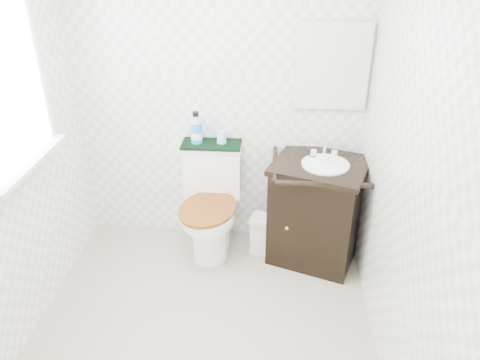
# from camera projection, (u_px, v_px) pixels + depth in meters

# --- Properties ---
(floor) EXTENTS (2.40, 2.40, 0.00)m
(floor) POSITION_uv_depth(u_px,v_px,m) (202.00, 336.00, 3.01)
(floor) COLOR #ADA78B
(floor) RESTS_ON ground
(wall_back) EXTENTS (2.40, 0.00, 2.40)m
(wall_back) POSITION_uv_depth(u_px,v_px,m) (219.00, 97.00, 3.49)
(wall_back) COLOR white
(wall_back) RESTS_ON ground
(wall_front) EXTENTS (2.40, 0.00, 2.40)m
(wall_front) POSITION_uv_depth(u_px,v_px,m) (127.00, 353.00, 1.38)
(wall_front) COLOR white
(wall_front) RESTS_ON ground
(wall_right) EXTENTS (0.00, 2.40, 2.40)m
(wall_right) POSITION_uv_depth(u_px,v_px,m) (408.00, 177.00, 2.37)
(wall_right) COLOR white
(wall_right) RESTS_ON ground
(window) EXTENTS (0.02, 0.70, 0.90)m
(window) POSITION_uv_depth(u_px,v_px,m) (4.00, 86.00, 2.56)
(window) COLOR white
(window) RESTS_ON wall_left
(mirror) EXTENTS (0.50, 0.02, 0.60)m
(mirror) POSITION_uv_depth(u_px,v_px,m) (332.00, 67.00, 3.30)
(mirror) COLOR silver
(mirror) RESTS_ON wall_back
(toilet) EXTENTS (0.50, 0.68, 0.85)m
(toilet) POSITION_uv_depth(u_px,v_px,m) (211.00, 207.00, 3.68)
(toilet) COLOR white
(toilet) RESTS_ON floor
(vanity) EXTENTS (0.81, 0.75, 0.92)m
(vanity) POSITION_uv_depth(u_px,v_px,m) (317.00, 209.00, 3.55)
(vanity) COLOR black
(vanity) RESTS_ON floor
(trash_bin) EXTENTS (0.26, 0.23, 0.32)m
(trash_bin) POSITION_uv_depth(u_px,v_px,m) (264.00, 234.00, 3.72)
(trash_bin) COLOR silver
(trash_bin) RESTS_ON floor
(towel) EXTENTS (0.45, 0.22, 0.02)m
(towel) POSITION_uv_depth(u_px,v_px,m) (211.00, 144.00, 3.56)
(towel) COLOR black
(towel) RESTS_ON toilet
(mouthwash_bottle) EXTENTS (0.09, 0.09, 0.24)m
(mouthwash_bottle) POSITION_uv_depth(u_px,v_px,m) (196.00, 129.00, 3.51)
(mouthwash_bottle) COLOR #1983D8
(mouthwash_bottle) RESTS_ON towel
(cup) EXTENTS (0.07, 0.07, 0.09)m
(cup) POSITION_uv_depth(u_px,v_px,m) (222.00, 137.00, 3.54)
(cup) COLOR #9AC8FD
(cup) RESTS_ON towel
(soap_bar) EXTENTS (0.07, 0.05, 0.02)m
(soap_bar) POSITION_uv_depth(u_px,v_px,m) (312.00, 157.00, 3.43)
(soap_bar) COLOR #1A757D
(soap_bar) RESTS_ON vanity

